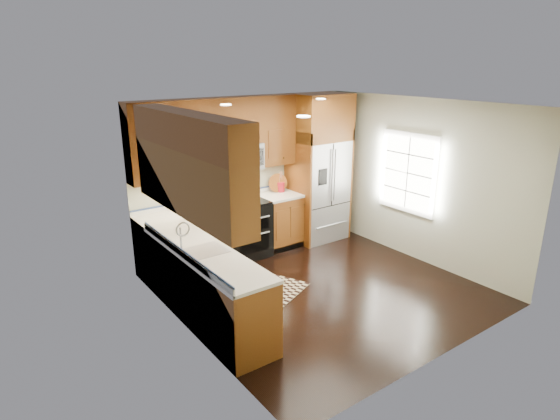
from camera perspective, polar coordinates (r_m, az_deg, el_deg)
ground at (r=6.84m, az=4.96°, el=-9.55°), size 4.00×4.00×0.00m
wall_back at (r=7.91m, az=-4.25°, el=4.35°), size 4.00×0.02×2.60m
wall_left at (r=5.32m, az=-11.28°, el=-2.75°), size 0.02×4.00×2.60m
wall_right at (r=7.77m, az=16.53°, el=3.40°), size 0.02×4.00×2.60m
window at (r=7.85m, az=15.35°, el=4.39°), size 0.04×1.10×1.30m
base_cabinets at (r=6.70m, az=-8.12°, el=-6.03°), size 2.85×3.00×0.90m
countertop at (r=6.68m, az=-7.69°, el=-1.73°), size 2.86×3.01×0.04m
upper_cabinets at (r=6.43m, az=-8.89°, el=7.66°), size 2.85×3.00×1.15m
range at (r=7.76m, az=-4.39°, el=-2.35°), size 0.76×0.67×0.95m
microwave at (r=7.54m, az=-5.13°, el=6.45°), size 0.76×0.40×0.42m
refrigerator at (r=8.37m, az=4.72°, el=5.10°), size 0.98×0.75×2.60m
sink_faucet at (r=5.72m, az=-9.65°, el=-4.45°), size 0.54×0.44×0.37m
rug at (r=6.95m, az=-2.88°, el=-8.99°), size 1.29×1.56×0.01m
knife_block at (r=7.29m, az=-11.34°, el=0.85°), size 0.14×0.16×0.28m
utensil_crock at (r=8.15m, az=0.11°, el=3.09°), size 0.13×0.13×0.36m
cutting_board at (r=8.17m, az=-0.26°, el=2.31°), size 0.42×0.42×0.02m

